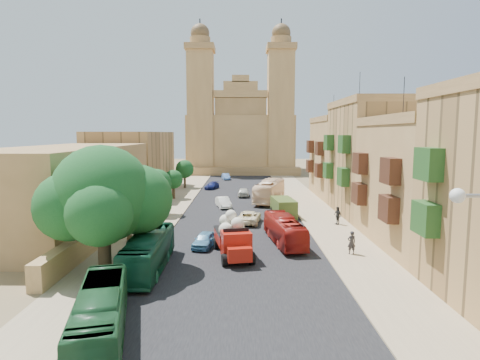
{
  "coord_description": "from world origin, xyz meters",
  "views": [
    {
      "loc": [
        0.15,
        -23.44,
        9.8
      ],
      "look_at": [
        0.0,
        26.0,
        4.0
      ],
      "focal_mm": 30.0,
      "sensor_mm": 36.0,
      "label": 1
    }
  ],
  "objects_px": {
    "bus_red_east": "(284,230)",
    "car_cream": "(249,217)",
    "car_white_b": "(243,192)",
    "car_blue_b": "(226,177)",
    "pedestrian_a": "(352,243)",
    "street_tree_a": "(128,202)",
    "bus_cream_east": "(270,191)",
    "ficus_tree": "(104,198)",
    "olive_pickup": "(283,208)",
    "bus_green_north": "(148,252)",
    "car_white_a": "(223,202)",
    "car_blue_a": "(205,240)",
    "street_tree_b": "(156,184)",
    "street_tree_d": "(185,169)",
    "street_tree_c": "(173,179)",
    "car_dkblue": "(212,186)",
    "red_truck": "(233,237)",
    "pedestrian_c": "(338,216)",
    "bus_green_south": "(100,315)",
    "church": "(241,134)"
  },
  "relations": [
    {
      "from": "bus_red_east",
      "to": "car_cream",
      "type": "relative_size",
      "value": 1.75
    },
    {
      "from": "car_white_b",
      "to": "car_blue_b",
      "type": "bearing_deg",
      "value": -79.9
    },
    {
      "from": "pedestrian_a",
      "to": "bus_cream_east",
      "type": "bearing_deg",
      "value": -88.47
    },
    {
      "from": "car_white_b",
      "to": "car_blue_b",
      "type": "relative_size",
      "value": 1.09
    },
    {
      "from": "red_truck",
      "to": "car_blue_b",
      "type": "relative_size",
      "value": 1.67
    },
    {
      "from": "street_tree_b",
      "to": "car_blue_b",
      "type": "height_order",
      "value": "street_tree_b"
    },
    {
      "from": "car_blue_b",
      "to": "bus_cream_east",
      "type": "bearing_deg",
      "value": -85.86
    },
    {
      "from": "red_truck",
      "to": "pedestrian_a",
      "type": "bearing_deg",
      "value": 3.49
    },
    {
      "from": "car_blue_a",
      "to": "car_blue_b",
      "type": "distance_m",
      "value": 50.62
    },
    {
      "from": "car_white_b",
      "to": "pedestrian_a",
      "type": "height_order",
      "value": "pedestrian_a"
    },
    {
      "from": "street_tree_b",
      "to": "car_white_b",
      "type": "distance_m",
      "value": 17.73
    },
    {
      "from": "ficus_tree",
      "to": "car_blue_a",
      "type": "xyz_separation_m",
      "value": [
        6.42,
        6.27,
        -4.68
      ]
    },
    {
      "from": "car_cream",
      "to": "street_tree_c",
      "type": "bearing_deg",
      "value": -47.3
    },
    {
      "from": "olive_pickup",
      "to": "bus_red_east",
      "type": "distance_m",
      "value": 11.8
    },
    {
      "from": "car_white_a",
      "to": "street_tree_a",
      "type": "bearing_deg",
      "value": -129.21
    },
    {
      "from": "car_dkblue",
      "to": "pedestrian_a",
      "type": "bearing_deg",
      "value": -53.29
    },
    {
      "from": "street_tree_b",
      "to": "pedestrian_c",
      "type": "xyz_separation_m",
      "value": [
        20.53,
        -5.08,
        -2.75
      ]
    },
    {
      "from": "bus_red_east",
      "to": "pedestrian_a",
      "type": "relative_size",
      "value": 4.53
    },
    {
      "from": "bus_green_north",
      "to": "car_white_a",
      "type": "bearing_deg",
      "value": 79.27
    },
    {
      "from": "street_tree_b",
      "to": "olive_pickup",
      "type": "distance_m",
      "value": 15.42
    },
    {
      "from": "bus_green_north",
      "to": "street_tree_a",
      "type": "bearing_deg",
      "value": 114.0
    },
    {
      "from": "street_tree_a",
      "to": "car_white_a",
      "type": "bearing_deg",
      "value": 65.11
    },
    {
      "from": "car_dkblue",
      "to": "bus_green_north",
      "type": "bearing_deg",
      "value": -75.56
    },
    {
      "from": "car_dkblue",
      "to": "bus_green_south",
      "type": "bearing_deg",
      "value": -75.17
    },
    {
      "from": "street_tree_d",
      "to": "car_blue_a",
      "type": "xyz_separation_m",
      "value": [
        7.0,
        -37.72,
        -2.72
      ]
    },
    {
      "from": "car_white_a",
      "to": "pedestrian_a",
      "type": "height_order",
      "value": "pedestrian_a"
    },
    {
      "from": "car_blue_b",
      "to": "red_truck",
      "type": "bearing_deg",
      "value": -97.98
    },
    {
      "from": "car_dkblue",
      "to": "car_white_b",
      "type": "bearing_deg",
      "value": -40.95
    },
    {
      "from": "bus_red_east",
      "to": "car_cream",
      "type": "xyz_separation_m",
      "value": [
        -3.0,
        8.02,
        -0.52
      ]
    },
    {
      "from": "car_white_b",
      "to": "car_blue_b",
      "type": "height_order",
      "value": "car_white_b"
    },
    {
      "from": "street_tree_d",
      "to": "bus_red_east",
      "type": "bearing_deg",
      "value": -69.01
    },
    {
      "from": "ficus_tree",
      "to": "street_tree_c",
      "type": "bearing_deg",
      "value": 91.04
    },
    {
      "from": "street_tree_a",
      "to": "bus_cream_east",
      "type": "bearing_deg",
      "value": 56.41
    },
    {
      "from": "red_truck",
      "to": "car_dkblue",
      "type": "relative_size",
      "value": 1.59
    },
    {
      "from": "ficus_tree",
      "to": "car_white_b",
      "type": "height_order",
      "value": "ficus_tree"
    },
    {
      "from": "street_tree_d",
      "to": "car_dkblue",
      "type": "bearing_deg",
      "value": -15.85
    },
    {
      "from": "car_dkblue",
      "to": "pedestrian_a",
      "type": "height_order",
      "value": "pedestrian_a"
    },
    {
      "from": "bus_cream_east",
      "to": "pedestrian_a",
      "type": "distance_m",
      "value": 25.61
    },
    {
      "from": "olive_pickup",
      "to": "car_dkblue",
      "type": "xyz_separation_m",
      "value": [
        -10.16,
        23.33,
        -0.43
      ]
    },
    {
      "from": "ficus_tree",
      "to": "car_blue_a",
      "type": "relative_size",
      "value": 2.36
    },
    {
      "from": "car_blue_a",
      "to": "street_tree_c",
      "type": "bearing_deg",
      "value": 116.89
    },
    {
      "from": "red_truck",
      "to": "car_blue_b",
      "type": "bearing_deg",
      "value": 92.79
    },
    {
      "from": "church",
      "to": "olive_pickup",
      "type": "height_order",
      "value": "church"
    },
    {
      "from": "street_tree_b",
      "to": "olive_pickup",
      "type": "relative_size",
      "value": 1.05
    },
    {
      "from": "street_tree_b",
      "to": "ficus_tree",
      "type": "bearing_deg",
      "value": -88.34
    },
    {
      "from": "street_tree_c",
      "to": "bus_red_east",
      "type": "xyz_separation_m",
      "value": [
        14.0,
        -24.49,
        -1.69
      ]
    },
    {
      "from": "car_blue_a",
      "to": "car_white_b",
      "type": "bearing_deg",
      "value": 94.47
    },
    {
      "from": "bus_red_east",
      "to": "pedestrian_c",
      "type": "relative_size",
      "value": 4.41
    },
    {
      "from": "street_tree_d",
      "to": "bus_cream_east",
      "type": "height_order",
      "value": "street_tree_d"
    },
    {
      "from": "street_tree_b",
      "to": "olive_pickup",
      "type": "height_order",
      "value": "street_tree_b"
    }
  ]
}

